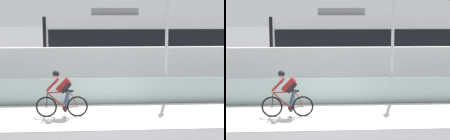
% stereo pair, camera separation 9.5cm
% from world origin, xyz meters
% --- Properties ---
extents(ground_plane, '(200.00, 200.00, 0.00)m').
position_xyz_m(ground_plane, '(0.00, 0.00, 0.00)').
color(ground_plane, slate).
extents(bike_path_deck, '(32.00, 3.20, 0.01)m').
position_xyz_m(bike_path_deck, '(0.00, 0.00, 0.01)').
color(bike_path_deck, silver).
rests_on(bike_path_deck, ground).
extents(glass_parapet, '(32.00, 0.05, 1.01)m').
position_xyz_m(glass_parapet, '(0.00, 1.85, 0.50)').
color(glass_parapet, '#ADC6C1').
rests_on(glass_parapet, ground).
extents(concrete_barrier_wall, '(32.00, 0.36, 2.06)m').
position_xyz_m(concrete_barrier_wall, '(0.00, 3.65, 1.03)').
color(concrete_barrier_wall, white).
rests_on(concrete_barrier_wall, ground).
extents(tram_rail_near, '(32.00, 0.08, 0.01)m').
position_xyz_m(tram_rail_near, '(0.00, 6.13, 0.00)').
color(tram_rail_near, '#595654').
rests_on(tram_rail_near, ground).
extents(tram_rail_far, '(32.00, 0.08, 0.01)m').
position_xyz_m(tram_rail_far, '(0.00, 7.57, 0.00)').
color(tram_rail_far, '#595654').
rests_on(tram_rail_far, ground).
extents(tram, '(11.06, 2.54, 3.81)m').
position_xyz_m(tram, '(3.00, 6.85, 1.89)').
color(tram, silver).
rests_on(tram, ground).
extents(cyclist_on_bike, '(1.77, 0.58, 1.61)m').
position_xyz_m(cyclist_on_bike, '(-1.24, 0.00, 0.78)').
color(cyclist_on_bike, black).
rests_on(cyclist_on_bike, ground).
extents(lamp_post_antenna, '(0.28, 0.28, 5.20)m').
position_xyz_m(lamp_post_antenna, '(2.79, 2.15, 3.29)').
color(lamp_post_antenna, gray).
rests_on(lamp_post_antenna, ground).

